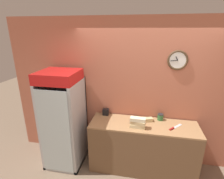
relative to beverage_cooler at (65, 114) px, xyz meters
name	(u,v)px	position (x,y,z in m)	size (l,w,h in m)	color
wall_back	(146,94)	(1.45, 0.36, 0.36)	(5.20, 0.09, 2.70)	#B7664C
prep_counter	(142,147)	(1.45, 0.02, -0.53)	(1.86, 0.58, 0.93)	brown
beverage_cooler	(65,114)	(0.00, 0.00, 0.00)	(0.66, 0.71, 1.82)	#B2B7BC
sandwich_stack_bottom	(138,126)	(1.35, -0.11, -0.03)	(0.26, 0.11, 0.06)	beige
sandwich_stack_middle	(138,123)	(1.35, -0.11, 0.03)	(0.26, 0.14, 0.06)	tan
sandwich_stack_top	(138,119)	(1.35, -0.11, 0.09)	(0.26, 0.11, 0.06)	beige
sandwich_flat_left	(145,120)	(1.48, 0.13, -0.03)	(0.27, 0.16, 0.06)	tan
chefs_knife	(174,128)	(1.94, -0.01, -0.06)	(0.24, 0.26, 0.02)	silver
condiment_jar	(160,117)	(1.74, 0.23, -0.01)	(0.10, 0.10, 0.12)	#336B38
napkin_dispenser	(106,112)	(0.73, 0.24, 0.00)	(0.11, 0.09, 0.12)	black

